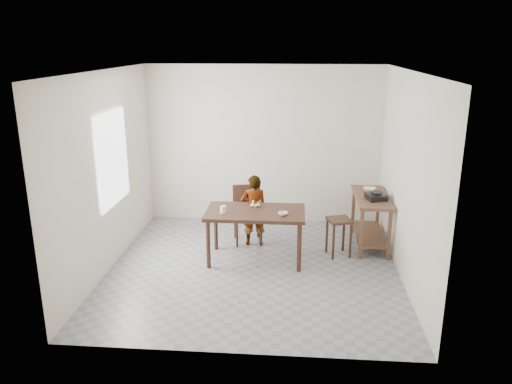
# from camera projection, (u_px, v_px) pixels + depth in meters

# --- Properties ---
(floor) EXTENTS (4.00, 4.00, 0.04)m
(floor) POSITION_uv_depth(u_px,v_px,m) (254.00, 270.00, 7.00)
(floor) COLOR gray
(floor) RESTS_ON ground
(ceiling) EXTENTS (4.00, 4.00, 0.04)m
(ceiling) POSITION_uv_depth(u_px,v_px,m) (253.00, 69.00, 6.21)
(ceiling) COLOR white
(ceiling) RESTS_ON wall_back
(wall_back) EXTENTS (4.00, 0.04, 2.70)m
(wall_back) POSITION_uv_depth(u_px,v_px,m) (264.00, 145.00, 8.53)
(wall_back) COLOR beige
(wall_back) RESTS_ON ground
(wall_front) EXTENTS (4.00, 0.04, 2.70)m
(wall_front) POSITION_uv_depth(u_px,v_px,m) (235.00, 231.00, 4.68)
(wall_front) COLOR beige
(wall_front) RESTS_ON ground
(wall_left) EXTENTS (0.04, 4.00, 2.70)m
(wall_left) POSITION_uv_depth(u_px,v_px,m) (105.00, 172.00, 6.76)
(wall_left) COLOR beige
(wall_left) RESTS_ON ground
(wall_right) EXTENTS (0.04, 4.00, 2.70)m
(wall_right) POSITION_uv_depth(u_px,v_px,m) (409.00, 179.00, 6.45)
(wall_right) COLOR beige
(wall_right) RESTS_ON ground
(window_pane) EXTENTS (0.02, 1.10, 1.30)m
(window_pane) POSITION_uv_depth(u_px,v_px,m) (113.00, 158.00, 6.91)
(window_pane) COLOR white
(window_pane) RESTS_ON wall_left
(dining_table) EXTENTS (1.40, 0.80, 0.75)m
(dining_table) POSITION_uv_depth(u_px,v_px,m) (255.00, 236.00, 7.17)
(dining_table) COLOR #371F15
(dining_table) RESTS_ON floor
(prep_counter) EXTENTS (0.50, 1.20, 0.80)m
(prep_counter) POSITION_uv_depth(u_px,v_px,m) (370.00, 221.00, 7.70)
(prep_counter) COLOR brown
(prep_counter) RESTS_ON floor
(child) EXTENTS (0.45, 0.34, 1.12)m
(child) POSITION_uv_depth(u_px,v_px,m) (254.00, 210.00, 7.68)
(child) COLOR silver
(child) RESTS_ON floor
(dining_chair) EXTENTS (0.51, 0.51, 0.89)m
(dining_chair) POSITION_uv_depth(u_px,v_px,m) (248.00, 215.00, 7.79)
(dining_chair) COLOR #371F15
(dining_chair) RESTS_ON floor
(stool) EXTENTS (0.41, 0.41, 0.57)m
(stool) POSITION_uv_depth(u_px,v_px,m) (339.00, 237.00, 7.36)
(stool) COLOR #371F15
(stool) RESTS_ON floor
(glass_tumbler) EXTENTS (0.09, 0.09, 0.10)m
(glass_tumbler) POSITION_uv_depth(u_px,v_px,m) (223.00, 209.00, 6.96)
(glass_tumbler) COLOR white
(glass_tumbler) RESTS_ON dining_table
(small_bowl) EXTENTS (0.15, 0.15, 0.04)m
(small_bowl) POSITION_uv_depth(u_px,v_px,m) (283.00, 214.00, 6.89)
(small_bowl) COLOR white
(small_bowl) RESTS_ON dining_table
(banana) EXTENTS (0.17, 0.13, 0.06)m
(banana) POSITION_uv_depth(u_px,v_px,m) (255.00, 205.00, 7.22)
(banana) COLOR #E9CA54
(banana) RESTS_ON dining_table
(serving_bowl) EXTENTS (0.25, 0.25, 0.05)m
(serving_bowl) POSITION_uv_depth(u_px,v_px,m) (369.00, 189.00, 7.83)
(serving_bowl) COLOR white
(serving_bowl) RESTS_ON prep_counter
(gas_burner) EXTENTS (0.33, 0.33, 0.09)m
(gas_burner) POSITION_uv_depth(u_px,v_px,m) (376.00, 197.00, 7.40)
(gas_burner) COLOR black
(gas_burner) RESTS_ON prep_counter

